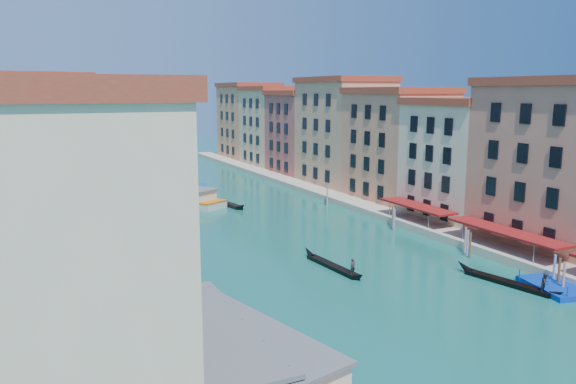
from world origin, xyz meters
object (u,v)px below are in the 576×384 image
at_px(gondola_right, 509,281).
at_px(vaporetto_stop, 210,358).
at_px(blue_dock, 556,287).
at_px(vaporetto_far, 174,195).
at_px(gondola_fore, 332,265).
at_px(vaporetto_near, 235,347).

bearing_deg(gondola_right, vaporetto_stop, 175.92).
relative_size(gondola_right, blue_dock, 1.61).
distance_m(vaporetto_stop, blue_dock, 34.56).
relative_size(vaporetto_stop, blue_dock, 2.31).
bearing_deg(blue_dock, vaporetto_far, 123.38).
distance_m(gondola_fore, blue_dock, 21.55).
height_order(vaporetto_far, gondola_right, vaporetto_far).
distance_m(vaporetto_far, gondola_right, 57.24).
bearing_deg(blue_dock, vaporetto_near, -165.59).
bearing_deg(gondola_fore, vaporetto_near, -141.26).
distance_m(vaporetto_stop, vaporetto_near, 2.10).
distance_m(gondola_fore, gondola_right, 17.44).
distance_m(vaporetto_far, blue_dock, 60.87).
height_order(vaporetto_stop, vaporetto_near, vaporetto_stop).
distance_m(vaporetto_near, gondola_right, 29.70).
bearing_deg(gondola_fore, vaporetto_stop, -143.33).
bearing_deg(vaporetto_stop, gondola_fore, 41.24).
relative_size(vaporetto_far, blue_dock, 2.75).
bearing_deg(gondola_fore, blue_dock, -47.86).
distance_m(gondola_right, blue_dock, 4.12).
bearing_deg(vaporetto_stop, blue_dock, 2.84).
bearing_deg(vaporetto_stop, vaporetto_near, 17.94).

